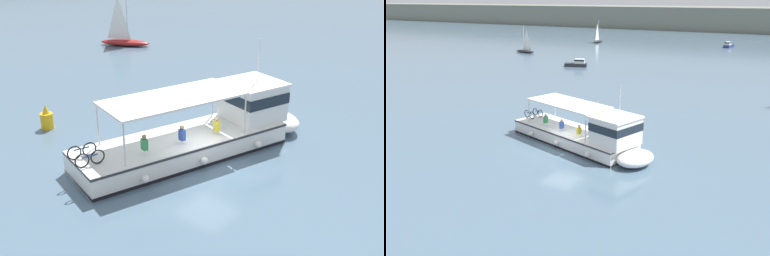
% 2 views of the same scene
% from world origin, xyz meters
% --- Properties ---
extents(ground_plane, '(400.00, 400.00, 0.00)m').
position_xyz_m(ground_plane, '(0.00, 0.00, 0.00)').
color(ground_plane, slate).
extents(distant_shoreline, '(400.00, 28.00, 7.62)m').
position_xyz_m(distant_shoreline, '(0.00, 129.45, 3.81)').
color(distant_shoreline, slate).
rests_on(distant_shoreline, ground).
extents(ferry_main, '(13.05, 6.70, 5.32)m').
position_xyz_m(ferry_main, '(1.61, 1.23, 1.02)').
color(ferry_main, white).
rests_on(ferry_main, ground).
extents(motorboat_outer_anchorage, '(1.80, 3.75, 1.26)m').
position_xyz_m(motorboat_outer_anchorage, '(-1.61, 75.10, 0.54)').
color(motorboat_outer_anchorage, navy).
rests_on(motorboat_outer_anchorage, ground).
extents(motorboat_horizon_east, '(3.83, 2.46, 1.26)m').
position_xyz_m(motorboat_horizon_east, '(-18.04, 34.44, 0.54)').
color(motorboat_horizon_east, '#232328').
rests_on(motorboat_horizon_east, ground).
extents(sailboat_near_port, '(1.72, 4.88, 5.40)m').
position_xyz_m(sailboat_near_port, '(-32.10, 69.77, 0.54)').
color(sailboat_near_port, '#232328').
rests_on(sailboat_near_port, ground).
extents(sailboat_off_stern, '(4.94, 1.98, 5.40)m').
position_xyz_m(sailboat_off_stern, '(-36.04, 44.68, 0.54)').
color(sailboat_off_stern, '#232328').
rests_on(sailboat_off_stern, ground).
extents(channel_buoy, '(0.70, 0.70, 1.40)m').
position_xyz_m(channel_buoy, '(-1.94, 9.93, 0.57)').
color(channel_buoy, gold).
rests_on(channel_buoy, ground).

